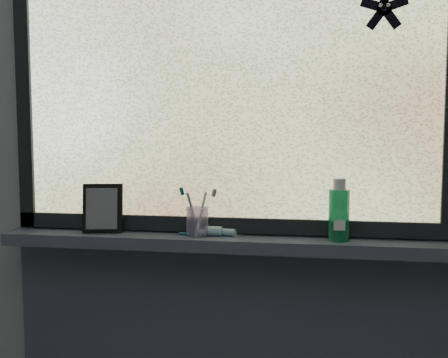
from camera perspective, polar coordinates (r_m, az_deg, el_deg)
wall_back at (r=1.63m, az=3.14°, el=1.79°), size 3.00×0.01×2.50m
windowsill at (r=1.59m, az=2.81°, el=-7.39°), size 1.62×0.14×0.04m
window_pane at (r=1.62m, az=3.10°, el=11.71°), size 1.50×0.01×1.00m
frame_bottom at (r=1.63m, az=3.00°, el=-5.31°), size 1.60×0.03×0.05m
frame_left at (r=1.86m, az=-21.81°, el=10.47°), size 0.05×0.03×1.10m
starfish_sticker at (r=1.64m, az=17.82°, el=18.10°), size 0.15×0.02×0.15m
vanity_mirror at (r=1.70m, az=-13.68°, el=-3.27°), size 0.14×0.09×0.16m
toothpaste_tube at (r=1.60m, az=-0.56°, el=-5.99°), size 0.18×0.06×0.03m
toothbrush_cup at (r=1.60m, az=-3.06°, el=-4.88°), size 0.09×0.09×0.09m
toothbrush_lying at (r=1.61m, az=-2.35°, el=-6.25°), size 0.20×0.02×0.01m
mouthwash_bottle at (r=1.56m, az=13.01°, el=-3.44°), size 0.07×0.07×0.16m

